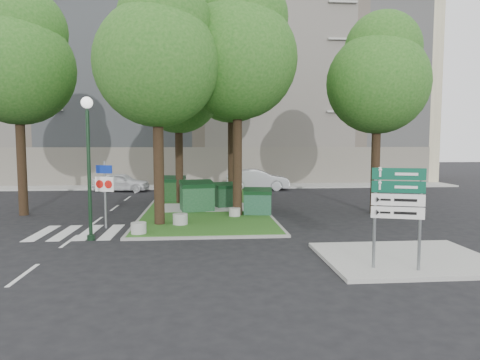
{
  "coord_description": "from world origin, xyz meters",
  "views": [
    {
      "loc": [
        0.38,
        -15.77,
        3.58
      ],
      "look_at": [
        1.92,
        2.17,
        2.0
      ],
      "focal_mm": 32.0,
      "sensor_mm": 36.0,
      "label": 1
    }
  ],
  "objects": [
    {
      "name": "directional_sign",
      "position": [
        5.64,
        -4.68,
        1.96
      ],
      "size": [
        1.34,
        0.47,
        2.78
      ],
      "rotation": [
        0.0,
        0.0,
        -0.31
      ],
      "color": "slate",
      "rests_on": "sidewalk_corner"
    },
    {
      "name": "dumpster_d",
      "position": [
        3.0,
        4.67,
        0.73
      ],
      "size": [
        1.49,
        1.15,
        1.27
      ],
      "rotation": [
        0.0,
        0.0,
        -0.15
      ],
      "color": "#133F27",
      "rests_on": "median_island"
    },
    {
      "name": "zebra_crossing",
      "position": [
        -3.75,
        1.5,
        0.01
      ],
      "size": [
        5.0,
        3.0,
        0.01
      ],
      "primitive_type": "cube",
      "color": "silver",
      "rests_on": "ground"
    },
    {
      "name": "tree_median_near_right",
      "position": [
        2.09,
        4.56,
        7.99
      ],
      "size": [
        5.6,
        5.6,
        11.46
      ],
      "color": "black",
      "rests_on": "ground"
    },
    {
      "name": "tree_street_left",
      "position": [
        -8.41,
        6.06,
        7.65
      ],
      "size": [
        5.4,
        5.4,
        11.0
      ],
      "color": "black",
      "rests_on": "ground"
    },
    {
      "name": "tree_median_far",
      "position": [
        2.29,
        12.06,
        8.32
      ],
      "size": [
        5.8,
        5.8,
        11.93
      ],
      "color": "black",
      "rests_on": "ground"
    },
    {
      "name": "ground",
      "position": [
        0.0,
        0.0,
        0.0
      ],
      "size": [
        120.0,
        120.0,
        0.0
      ],
      "primitive_type": "plane",
      "color": "black",
      "rests_on": "ground"
    },
    {
      "name": "car_silver",
      "position": [
        4.46,
        16.17,
        0.79
      ],
      "size": [
        4.88,
        2.01,
        1.57
      ],
      "primitive_type": "imported",
      "rotation": [
        0.0,
        0.0,
        1.5
      ],
      "color": "#A5A8AD",
      "rests_on": "ground"
    },
    {
      "name": "bollard_mid",
      "position": [
        -0.61,
        2.29,
        0.34
      ],
      "size": [
        0.63,
        0.63,
        0.45
      ],
      "primitive_type": "cylinder",
      "color": "#989893",
      "rests_on": "median_island"
    },
    {
      "name": "median_kerb",
      "position": [
        0.5,
        8.0,
        0.05
      ],
      "size": [
        6.3,
        16.3,
        0.1
      ],
      "primitive_type": "cube",
      "color": "gray",
      "rests_on": "ground"
    },
    {
      "name": "sidewalk_corner",
      "position": [
        6.5,
        -3.5,
        0.06
      ],
      "size": [
        5.0,
        4.0,
        0.12
      ],
      "primitive_type": "cube",
      "color": "#999993",
      "rests_on": "ground"
    },
    {
      "name": "dumpster_a",
      "position": [
        -1.55,
        9.49,
        0.84
      ],
      "size": [
        1.8,
        1.41,
        1.51
      ],
      "rotation": [
        0.0,
        0.0,
        -0.19
      ],
      "color": "black",
      "rests_on": "median_island"
    },
    {
      "name": "dumpster_c",
      "position": [
        1.65,
        7.31,
        0.74
      ],
      "size": [
        1.65,
        1.4,
        1.3
      ],
      "rotation": [
        0.0,
        0.0,
        0.36
      ],
      "color": "black",
      "rests_on": "median_island"
    },
    {
      "name": "street_lamp",
      "position": [
        -3.76,
        0.12,
        3.28
      ],
      "size": [
        0.42,
        0.42,
        5.22
      ],
      "color": "black",
      "rests_on": "ground"
    },
    {
      "name": "bollard_right",
      "position": [
        1.84,
        4.14,
        0.31
      ],
      "size": [
        0.54,
        0.54,
        0.39
      ],
      "primitive_type": "cylinder",
      "color": "#A2A19D",
      "rests_on": "median_island"
    },
    {
      "name": "tree_street_right",
      "position": [
        9.09,
        5.06,
        6.98
      ],
      "size": [
        5.0,
        5.0,
        10.06
      ],
      "color": "black",
      "rests_on": "ground"
    },
    {
      "name": "litter_bin",
      "position": [
        3.2,
        8.03,
        0.43
      ],
      "size": [
        0.35,
        0.35,
        0.62
      ],
      "primitive_type": "cylinder",
      "color": "gold",
      "rests_on": "median_island"
    },
    {
      "name": "tree_median_near_left",
      "position": [
        -1.41,
        2.56,
        7.32
      ],
      "size": [
        5.2,
        5.2,
        10.53
      ],
      "color": "black",
      "rests_on": "ground"
    },
    {
      "name": "tree_median_mid",
      "position": [
        -0.91,
        9.06,
        6.98
      ],
      "size": [
        4.8,
        4.8,
        9.99
      ],
      "color": "black",
      "rests_on": "ground"
    },
    {
      "name": "building_sidewalk",
      "position": [
        0.0,
        18.5,
        0.06
      ],
      "size": [
        42.0,
        3.0,
        0.12
      ],
      "primitive_type": "cube",
      "color": "#999993",
      "rests_on": "ground"
    },
    {
      "name": "dumpster_b",
      "position": [
        0.05,
        5.97,
        0.86
      ],
      "size": [
        1.86,
        1.47,
        1.55
      ],
      "rotation": [
        0.0,
        0.0,
        0.2
      ],
      "color": "#13421F",
      "rests_on": "median_island"
    },
    {
      "name": "traffic_sign_pole",
      "position": [
        -3.71,
        2.31,
        1.81
      ],
      "size": [
        0.81,
        0.32,
        2.82
      ],
      "rotation": [
        0.0,
        0.0,
        -0.33
      ],
      "color": "slate",
      "rests_on": "ground"
    },
    {
      "name": "bollard_left",
      "position": [
        -2.1,
        0.59,
        0.33
      ],
      "size": [
        0.58,
        0.58,
        0.42
      ],
      "primitive_type": "cylinder",
      "color": "#A0A19C",
      "rests_on": "median_island"
    },
    {
      "name": "median_island",
      "position": [
        0.5,
        8.0,
        0.06
      ],
      "size": [
        6.0,
        16.0,
        0.12
      ],
      "primitive_type": "cube",
      "color": "#264B15",
      "rests_on": "ground"
    },
    {
      "name": "apartment_building",
      "position": [
        0.0,
        26.0,
        8.0
      ],
      "size": [
        41.0,
        12.0,
        16.0
      ],
      "primitive_type": "cube",
      "color": "tan",
      "rests_on": "ground"
    },
    {
      "name": "car_white",
      "position": [
        -5.63,
        16.15,
        0.69
      ],
      "size": [
        4.22,
        2.16,
        1.38
      ],
      "primitive_type": "imported",
      "rotation": [
        0.0,
        0.0,
        1.43
      ],
      "color": "silver",
      "rests_on": "ground"
    }
  ]
}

